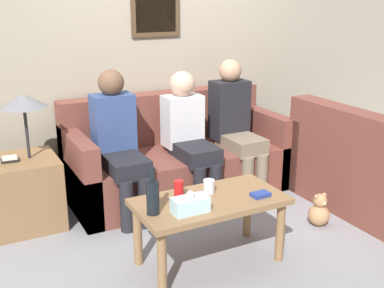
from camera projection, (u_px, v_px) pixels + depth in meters
ground_plane at (203, 211)px, 4.13m from camera, size 16.00×16.00×0.00m
wall_back at (155, 47)px, 4.56m from camera, size 9.00×0.08×2.60m
couch_main at (176, 159)px, 4.47m from camera, size 1.99×0.86×0.90m
couch_side at (373, 174)px, 4.10m from camera, size 0.86×1.37×0.90m
coffee_table at (210, 209)px, 3.23m from camera, size 1.01×0.53×0.48m
side_table_with_lamp at (24, 186)px, 3.79m from camera, size 0.54×0.54×1.06m
wine_bottle at (153, 196)px, 2.96m from camera, size 0.08×0.08×0.31m
drinking_glass at (209, 186)px, 3.29m from camera, size 0.08×0.08×0.09m
book_stack at (260, 194)px, 3.25m from camera, size 0.13×0.09×0.03m
soda_can at (179, 189)px, 3.21m from camera, size 0.07×0.07×0.12m
tissue_box at (190, 204)px, 3.00m from camera, size 0.23×0.12×0.14m
person_left at (119, 140)px, 3.93m from camera, size 0.34×0.65×1.20m
person_middle at (189, 132)px, 4.22m from camera, size 0.34×0.64×1.14m
person_right at (235, 122)px, 4.46m from camera, size 0.34×0.62×1.21m
teddy_bear at (319, 212)px, 3.85m from camera, size 0.17×0.17×0.27m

